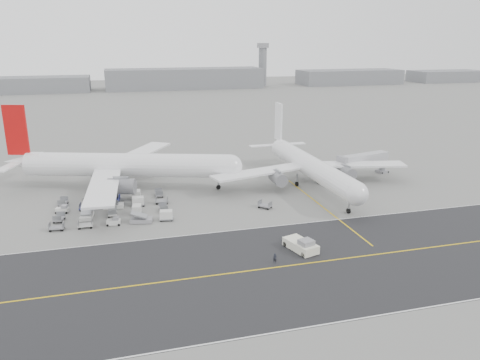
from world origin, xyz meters
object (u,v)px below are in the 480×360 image
object	(u,v)px
ground_crew_a	(275,258)
pushback_tug	(301,245)
airliner_b	(309,165)
control_tower	(263,64)
airliner_a	(122,165)
jet_bridge	(364,160)

from	to	relation	value
ground_crew_a	pushback_tug	bearing A→B (deg)	51.61
airliner_b	control_tower	bearing A→B (deg)	73.89
airliner_a	airliner_b	world-z (taller)	airliner_a
pushback_tug	ground_crew_a	xyz separation A→B (m)	(-5.71, -3.16, -0.15)
jet_bridge	ground_crew_a	size ratio (longest dim) A/B	9.78
airliner_b	ground_crew_a	xyz separation A→B (m)	(-21.31, -36.66, -4.11)
pushback_tug	ground_crew_a	distance (m)	6.53
ground_crew_a	jet_bridge	bearing A→B (deg)	69.47
control_tower	pushback_tug	xyz separation A→B (m)	(-82.43, -278.35, -15.29)
control_tower	jet_bridge	world-z (taller)	control_tower
airliner_b	pushback_tug	distance (m)	37.17
airliner_a	jet_bridge	distance (m)	59.97
airliner_b	ground_crew_a	world-z (taller)	airliner_b
control_tower	airliner_a	distance (m)	259.99
airliner_a	airliner_b	distance (m)	44.01
pushback_tug	jet_bridge	world-z (taller)	jet_bridge
airliner_a	jet_bridge	xyz separation A→B (m)	(59.68, -5.64, -1.44)
pushback_tug	ground_crew_a	bearing A→B (deg)	-167.49
airliner_a	jet_bridge	size ratio (longest dim) A/B	3.41
control_tower	jet_bridge	size ratio (longest dim) A/B	1.95
control_tower	jet_bridge	distance (m)	246.51
control_tower	airliner_b	world-z (taller)	control_tower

